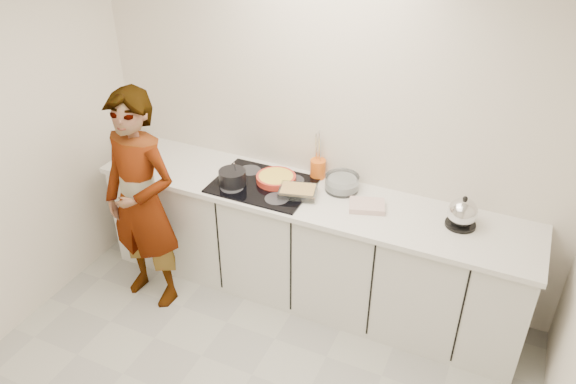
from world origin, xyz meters
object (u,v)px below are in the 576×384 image
at_px(tart_dish, 276,178).
at_px(kettle, 462,214).
at_px(saucepan, 232,178).
at_px(utensil_crock, 318,169).
at_px(baking_dish, 298,191).
at_px(cook, 142,202).
at_px(mixing_bowl, 342,183).
at_px(hob, 263,185).

bearing_deg(tart_dish, kettle, 0.44).
distance_m(saucepan, utensil_crock, 0.64).
distance_m(baking_dish, kettle, 1.13).
bearing_deg(cook, baking_dish, 29.31).
xyz_separation_m(saucepan, cook, (-0.53, -0.40, -0.12)).
bearing_deg(tart_dish, cook, -144.63).
bearing_deg(mixing_bowl, hob, -161.30).
distance_m(mixing_bowl, kettle, 0.87).
relative_size(tart_dish, baking_dish, 1.23).
bearing_deg(mixing_bowl, tart_dish, -166.79).
relative_size(saucepan, mixing_bowl, 0.80).
height_order(tart_dish, mixing_bowl, mixing_bowl).
relative_size(hob, saucepan, 3.45).
bearing_deg(saucepan, baking_dish, 7.88).
height_order(baking_dish, mixing_bowl, mixing_bowl).
bearing_deg(utensil_crock, tart_dish, -140.03).
bearing_deg(saucepan, cook, -142.84).
relative_size(baking_dish, cook, 0.18).
height_order(kettle, utensil_crock, kettle).
height_order(baking_dish, kettle, kettle).
bearing_deg(hob, saucepan, -154.82).
xyz_separation_m(tart_dish, cook, (-0.80, -0.57, -0.09)).
relative_size(hob, baking_dish, 2.35).
bearing_deg(cook, kettle, 19.79).
relative_size(hob, kettle, 3.00).
height_order(saucepan, mixing_bowl, saucepan).
xyz_separation_m(hob, cook, (-0.73, -0.49, -0.06)).
xyz_separation_m(tart_dish, kettle, (1.34, 0.01, 0.06)).
bearing_deg(tart_dish, mixing_bowl, 13.21).
bearing_deg(baking_dish, cook, -155.34).
bearing_deg(tart_dish, baking_dish, -24.25).
xyz_separation_m(tart_dish, mixing_bowl, (0.48, 0.11, 0.01)).
height_order(saucepan, baking_dish, saucepan).
xyz_separation_m(saucepan, baking_dish, (0.49, 0.07, -0.03)).
height_order(hob, tart_dish, tart_dish).
height_order(mixing_bowl, cook, cook).
distance_m(tart_dish, cook, 0.99).
distance_m(kettle, cook, 2.22).
xyz_separation_m(tart_dish, baking_dish, (0.22, -0.10, 0.00)).
bearing_deg(cook, utensil_crock, 41.16).
bearing_deg(kettle, hob, -176.59).
bearing_deg(baking_dish, tart_dish, 155.75).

